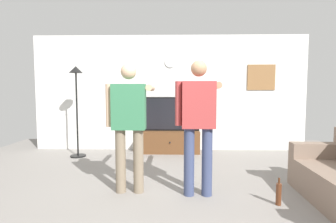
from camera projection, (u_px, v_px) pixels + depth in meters
The scene contains 10 objects.
ground_plane at pixel (165, 200), 3.35m from camera, with size 8.40×8.40×0.00m, color gray.
back_wall at pixel (169, 93), 6.18m from camera, with size 6.40×0.10×2.70m, color silver.
tv_stand at pixel (170, 142), 5.92m from camera, with size 1.32×0.43×0.50m.
television at pixel (170, 114), 5.91m from camera, with size 1.32×0.07×0.77m.
wall_clock at pixel (170, 62), 6.06m from camera, with size 0.25×0.25×0.03m, color white.
framed_picture at pixel (261, 77), 6.05m from camera, with size 0.64×0.04×0.59m, color olive.
floor_lamp at pixel (76, 92), 5.47m from camera, with size 0.32×0.32×1.92m.
person_standing_nearer_lamp at pixel (129, 120), 3.55m from camera, with size 0.63×0.78×1.77m.
person_standing_nearer_couch at pixel (198, 119), 3.44m from camera, with size 0.61×0.78×1.80m.
beverage_bottle at pixel (279, 194), 3.19m from camera, with size 0.07×0.07×0.34m.
Camera 1 is at (0.11, -3.24, 1.40)m, focal length 27.82 mm.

